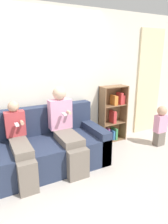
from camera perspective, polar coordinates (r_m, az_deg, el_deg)
The scene contains 8 objects.
ground_plane at distance 3.02m, azimuth -7.12°, elevation -19.73°, with size 14.00×14.00×0.00m, color #BCB2A8.
back_wall at distance 3.48m, azimuth -14.05°, elevation 7.66°, with size 10.00×0.06×2.55m.
curtain_panel at distance 4.76m, azimuth 17.98°, elevation 7.98°, with size 0.65×0.04×2.28m.
couch at distance 3.30m, azimuth -12.42°, elevation -10.39°, with size 2.07×0.91×0.93m.
adult_seated at distance 3.17m, azimuth -5.21°, elevation -4.35°, with size 0.37×0.84×1.27m.
child_seated at distance 2.98m, azimuth -17.76°, elevation -8.62°, with size 0.29×0.83×1.11m.
toddler_standing at distance 4.20m, azimuth 21.02°, elevation -3.44°, with size 0.24×0.19×0.81m.
bookshelf at distance 4.17m, azimuth 8.22°, elevation -0.53°, with size 0.56×0.25×1.15m.
Camera 1 is at (-0.81, -2.30, 1.78)m, focal length 32.00 mm.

